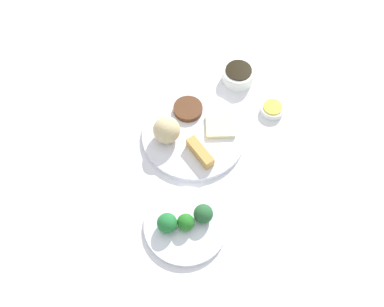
# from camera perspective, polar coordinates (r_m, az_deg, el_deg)

# --- Properties ---
(tabletop) EXTENTS (2.20, 2.20, 0.02)m
(tabletop) POSITION_cam_1_polar(r_m,az_deg,el_deg) (1.33, 0.47, 1.91)
(tabletop) COLOR white
(tabletop) RESTS_ON ground
(main_plate) EXTENTS (0.29, 0.29, 0.02)m
(main_plate) POSITION_cam_1_polar(r_m,az_deg,el_deg) (1.32, 0.22, 2.40)
(main_plate) COLOR white
(main_plate) RESTS_ON tabletop
(rice_scoop) EXTENTS (0.07, 0.07, 0.07)m
(rice_scoop) POSITION_cam_1_polar(r_m,az_deg,el_deg) (1.27, -3.09, 2.86)
(rice_scoop) COLOR #CDB682
(rice_scoop) RESTS_ON main_plate
(spring_roll) EXTENTS (0.08, 0.09, 0.03)m
(spring_roll) POSITION_cam_1_polar(r_m,az_deg,el_deg) (1.26, 0.98, 0.14)
(spring_roll) COLOR gold
(spring_roll) RESTS_ON main_plate
(crab_rangoon_wonton) EXTENTS (0.08, 0.08, 0.01)m
(crab_rangoon_wonton) POSITION_cam_1_polar(r_m,az_deg,el_deg) (1.32, 3.43, 3.33)
(crab_rangoon_wonton) COLOR beige
(crab_rangoon_wonton) RESTS_ON main_plate
(stir_fry_heap) EXTENTS (0.08, 0.08, 0.02)m
(stir_fry_heap) POSITION_cam_1_polar(r_m,az_deg,el_deg) (1.35, -0.49, 5.42)
(stir_fry_heap) COLOR #4F2B15
(stir_fry_heap) RESTS_ON main_plate
(broccoli_plate) EXTENTS (0.21, 0.21, 0.01)m
(broccoli_plate) POSITION_cam_1_polar(r_m,az_deg,el_deg) (1.20, -0.77, -8.71)
(broccoli_plate) COLOR white
(broccoli_plate) RESTS_ON tabletop
(broccoli_floret_0) EXTENTS (0.04, 0.04, 0.04)m
(broccoli_floret_0) POSITION_cam_1_polar(r_m,az_deg,el_deg) (1.17, -0.77, -8.33)
(broccoli_floret_0) COLOR #227121
(broccoli_floret_0) RESTS_ON broccoli_plate
(broccoli_floret_1) EXTENTS (0.05, 0.05, 0.05)m
(broccoli_floret_1) POSITION_cam_1_polar(r_m,az_deg,el_deg) (1.18, 1.38, -7.32)
(broccoli_floret_1) COLOR #255A30
(broccoli_floret_1) RESTS_ON broccoli_plate
(broccoli_floret_2) EXTENTS (0.05, 0.05, 0.05)m
(broccoli_floret_2) POSITION_cam_1_polar(r_m,az_deg,el_deg) (1.17, -3.03, -8.42)
(broccoli_floret_2) COLOR #217333
(broccoli_floret_2) RESTS_ON broccoli_plate
(soy_sauce_bowl) EXTENTS (0.10, 0.10, 0.04)m
(soy_sauce_bowl) POSITION_cam_1_polar(r_m,az_deg,el_deg) (1.43, 5.61, 9.44)
(soy_sauce_bowl) COLOR white
(soy_sauce_bowl) RESTS_ON tabletop
(soy_sauce_bowl_liquid) EXTENTS (0.08, 0.08, 0.00)m
(soy_sauce_bowl_liquid) POSITION_cam_1_polar(r_m,az_deg,el_deg) (1.42, 5.69, 10.02)
(soy_sauce_bowl_liquid) COLOR black
(soy_sauce_bowl_liquid) RESTS_ON soy_sauce_bowl
(sauce_ramekin_hot_mustard) EXTENTS (0.07, 0.07, 0.02)m
(sauce_ramekin_hot_mustard) POSITION_cam_1_polar(r_m,az_deg,el_deg) (1.38, 9.71, 5.32)
(sauce_ramekin_hot_mustard) COLOR white
(sauce_ramekin_hot_mustard) RESTS_ON tabletop
(sauce_ramekin_hot_mustard_liquid) EXTENTS (0.06, 0.06, 0.00)m
(sauce_ramekin_hot_mustard_liquid) POSITION_cam_1_polar(r_m,az_deg,el_deg) (1.37, 9.78, 5.61)
(sauce_ramekin_hot_mustard_liquid) COLOR yellow
(sauce_ramekin_hot_mustard_liquid) RESTS_ON sauce_ramekin_hot_mustard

